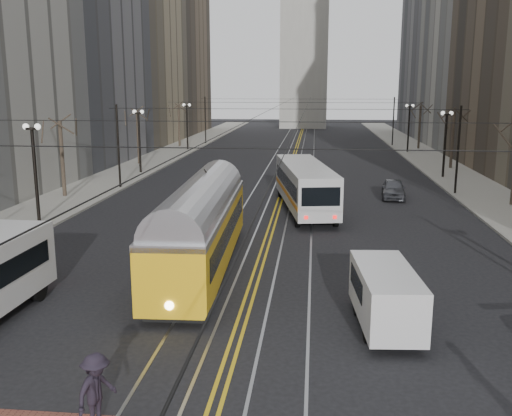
% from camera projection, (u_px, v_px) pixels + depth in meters
% --- Properties ---
extents(ground, '(260.00, 260.00, 0.00)m').
position_uv_depth(ground, '(217.00, 400.00, 14.74)').
color(ground, black).
rests_on(ground, ground).
extents(sidewalk_left, '(5.00, 140.00, 0.15)m').
position_uv_depth(sidewalk_left, '(149.00, 163.00, 60.01)').
color(sidewalk_left, gray).
rests_on(sidewalk_left, ground).
extents(sidewalk_right, '(5.00, 140.00, 0.15)m').
position_uv_depth(sidewalk_right, '(441.00, 167.00, 57.00)').
color(sidewalk_right, gray).
rests_on(sidewalk_right, ground).
extents(streetcar_rails, '(4.80, 130.00, 0.02)m').
position_uv_depth(streetcar_rails, '(291.00, 166.00, 58.52)').
color(streetcar_rails, gray).
rests_on(streetcar_rails, ground).
extents(centre_lines, '(0.42, 130.00, 0.01)m').
position_uv_depth(centre_lines, '(291.00, 165.00, 58.52)').
color(centre_lines, gold).
rests_on(centre_lines, ground).
extents(building_left_far, '(16.00, 20.00, 40.00)m').
position_uv_depth(building_left_far, '(153.00, 14.00, 96.80)').
color(building_left_far, brown).
rests_on(building_left_far, ground).
extents(building_right_far, '(16.00, 20.00, 40.00)m').
position_uv_depth(building_right_far, '(462.00, 10.00, 91.69)').
color(building_right_far, slate).
rests_on(building_right_far, ground).
extents(lamp_posts, '(27.60, 57.20, 5.60)m').
position_uv_depth(lamp_posts, '(282.00, 158.00, 42.13)').
color(lamp_posts, black).
rests_on(lamp_posts, ground).
extents(street_trees, '(31.68, 53.28, 5.60)m').
position_uv_depth(street_trees, '(287.00, 148.00, 48.45)').
color(street_trees, '#382D23').
rests_on(street_trees, ground).
extents(trolley_wires, '(25.96, 120.00, 6.60)m').
position_uv_depth(trolley_wires, '(286.00, 137.00, 47.84)').
color(trolley_wires, black).
rests_on(trolley_wires, ground).
extents(streetcar, '(2.95, 13.39, 3.14)m').
position_uv_depth(streetcar, '(201.00, 234.00, 25.05)').
color(streetcar, yellow).
rests_on(streetcar, ground).
extents(rear_bus, '(4.43, 11.80, 3.01)m').
position_uv_depth(rear_bus, '(305.00, 188.00, 37.03)').
color(rear_bus, silver).
rests_on(rear_bus, ground).
extents(cargo_van, '(2.12, 4.74, 2.04)m').
position_uv_depth(cargo_van, '(385.00, 299.00, 18.91)').
color(cargo_van, silver).
rests_on(cargo_van, ground).
extents(sedan_grey, '(2.03, 4.20, 1.38)m').
position_uv_depth(sedan_grey, '(393.00, 189.00, 41.30)').
color(sedan_grey, '#404248').
rests_on(sedan_grey, ground).
extents(pedestrian_d, '(1.09, 1.38, 1.87)m').
position_uv_depth(pedestrian_d, '(97.00, 391.00, 13.34)').
color(pedestrian_d, black).
rests_on(pedestrian_d, crosswalk_band).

